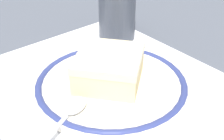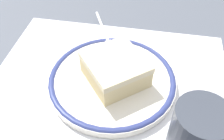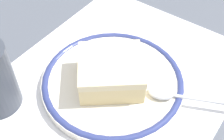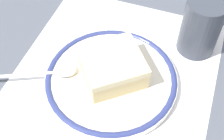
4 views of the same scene
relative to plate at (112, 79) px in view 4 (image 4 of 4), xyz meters
The scene contains 6 objects.
ground_plane 0.01m from the plate, 167.13° to the left, with size 2.40×2.40×0.00m, color #4C515B.
placemat 0.01m from the plate, 167.13° to the left, with size 0.41×0.33×0.00m, color white.
plate is the anchor object (origin of this frame).
cake_slice 0.03m from the plate, 10.74° to the right, with size 0.13×0.13×0.04m.
spoon 0.09m from the plate, 104.50° to the left, with size 0.07×0.13×0.01m.
cup 0.17m from the plate, 42.80° to the right, with size 0.07×0.07×0.10m.
Camera 4 is at (-0.27, -0.10, 0.41)m, focal length 49.35 mm.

